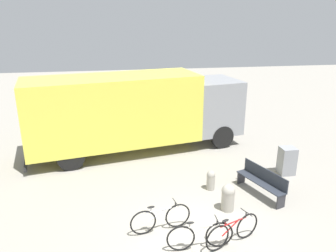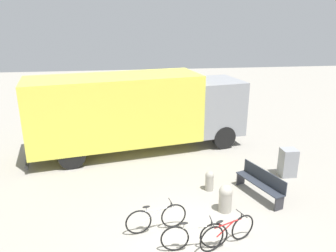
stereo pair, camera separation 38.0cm
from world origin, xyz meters
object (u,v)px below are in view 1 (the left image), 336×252
object	(u,v)px
delivery_truck	(135,110)
bicycle_near	(161,218)
park_bench	(262,180)
bollard_far_bench	(211,179)
utility_box	(287,161)
bicycle_middle	(200,236)
bicycle_far	(233,231)
bollard_near_bench	(228,196)

from	to	relation	value
delivery_truck	bicycle_near	bearing A→B (deg)	-98.14
park_bench	bollard_far_bench	world-z (taller)	park_bench
bollard_far_bench	utility_box	bearing A→B (deg)	12.23
bicycle_middle	utility_box	xyz separation A→B (m)	(4.37, 3.65, 0.14)
delivery_truck	park_bench	world-z (taller)	delivery_truck
delivery_truck	utility_box	xyz separation A→B (m)	(5.54, -3.31, -1.37)
delivery_truck	bicycle_far	xyz separation A→B (m)	(2.07, -6.92, -1.51)
bicycle_middle	bollard_far_bench	bearing A→B (deg)	69.32
bicycle_far	bollard_far_bench	xyz separation A→B (m)	(0.26, 2.91, -0.01)
bicycle_middle	bollard_near_bench	xyz separation A→B (m)	(1.32, 1.63, 0.08)
bicycle_middle	bicycle_far	xyz separation A→B (m)	(0.90, 0.05, 0.00)
bicycle_near	bollard_near_bench	xyz separation A→B (m)	(2.22, 0.70, 0.08)
bollard_near_bench	bollard_far_bench	distance (m)	1.34
bicycle_middle	utility_box	distance (m)	5.70
bicycle_middle	bollard_far_bench	size ratio (longest dim) A/B	2.48
bollard_far_bench	delivery_truck	bearing A→B (deg)	120.11
park_bench	utility_box	bearing A→B (deg)	-69.95
park_bench	bollard_near_bench	xyz separation A→B (m)	(-1.45, -0.73, -0.05)
delivery_truck	utility_box	bearing A→B (deg)	-41.57
park_bench	bicycle_near	distance (m)	3.94
delivery_truck	bollard_far_bench	world-z (taller)	delivery_truck
park_bench	utility_box	xyz separation A→B (m)	(1.60, 1.30, 0.02)
bicycle_middle	utility_box	bearing A→B (deg)	40.58
park_bench	bicycle_far	size ratio (longest dim) A/B	1.21
bicycle_far	bollard_near_bench	distance (m)	1.64
bollard_near_bench	bollard_far_bench	world-z (taller)	bollard_near_bench
bicycle_far	utility_box	distance (m)	5.00
bollard_near_bench	utility_box	bearing A→B (deg)	33.61
park_bench	bicycle_near	size ratio (longest dim) A/B	1.15
delivery_truck	bicycle_middle	distance (m)	7.22
bicycle_far	bollard_near_bench	xyz separation A→B (m)	(0.42, 1.58, 0.08)
park_bench	utility_box	size ratio (longest dim) A/B	1.87
bicycle_near	utility_box	distance (m)	5.93
delivery_truck	utility_box	size ratio (longest dim) A/B	9.10
bollard_far_bench	bicycle_far	bearing A→B (deg)	-95.04
bicycle_far	bollard_near_bench	bearing A→B (deg)	53.72
bollard_near_bench	park_bench	bearing A→B (deg)	26.61
utility_box	bollard_far_bench	bearing A→B (deg)	-167.77
park_bench	bicycle_far	distance (m)	2.97
bicycle_near	utility_box	xyz separation A→B (m)	(5.27, 2.73, 0.14)
bicycle_near	bicycle_middle	distance (m)	1.29
utility_box	bicycle_near	bearing A→B (deg)	-152.62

